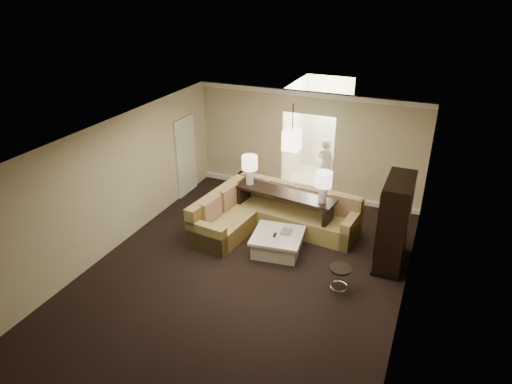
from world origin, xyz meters
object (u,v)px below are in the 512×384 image
at_px(console_table, 284,207).
at_px(person, 326,163).
at_px(sectional_sofa, 269,214).
at_px(drink_table, 340,274).
at_px(coffee_table, 278,243).
at_px(armoire, 394,224).

height_order(console_table, person, person).
distance_m(sectional_sofa, console_table, 0.38).
bearing_deg(drink_table, coffee_table, 152.35).
relative_size(coffee_table, person, 0.69).
xyz_separation_m(coffee_table, drink_table, (1.54, -0.81, 0.15)).
xyz_separation_m(console_table, person, (0.35, 2.30, 0.30)).
bearing_deg(drink_table, sectional_sofa, 141.54).
distance_m(console_table, person, 2.35).
xyz_separation_m(console_table, drink_table, (1.77, -1.81, -0.18)).
bearing_deg(person, sectional_sofa, 99.80).
height_order(coffee_table, person, person).
height_order(drink_table, person, person).
distance_m(coffee_table, person, 3.36).
relative_size(armoire, drink_table, 3.66).
height_order(console_table, drink_table, console_table).
relative_size(sectional_sofa, drink_table, 6.67).
relative_size(drink_table, person, 0.30).
bearing_deg(console_table, sectional_sofa, -143.61).
bearing_deg(armoire, drink_table, -118.44).
height_order(sectional_sofa, person, person).
bearing_deg(coffee_table, armoire, 13.34).
relative_size(console_table, armoire, 1.30).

